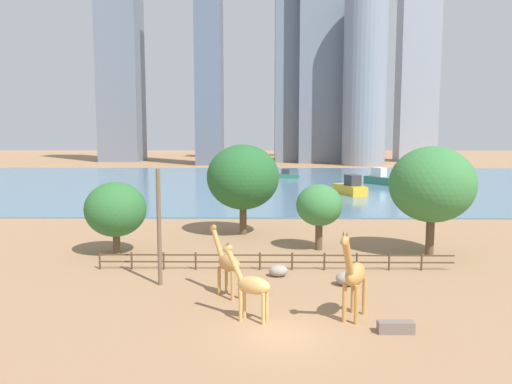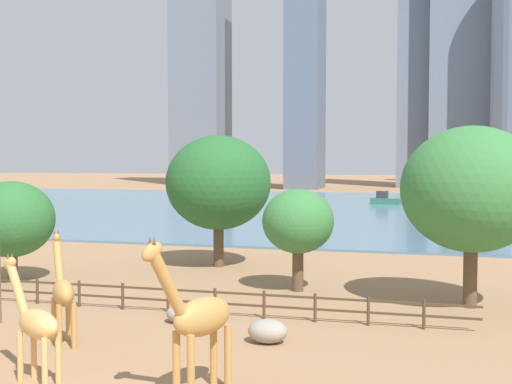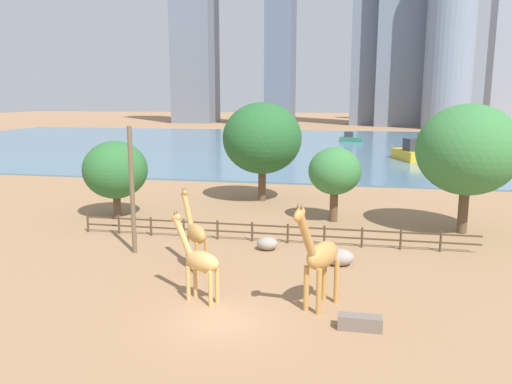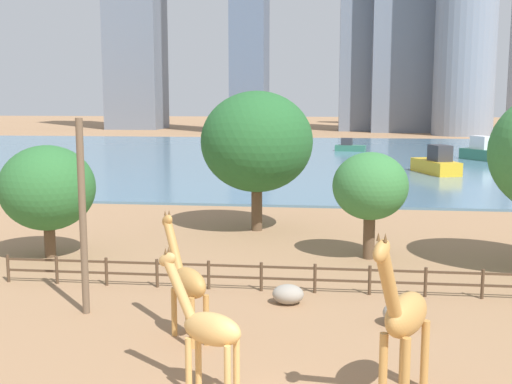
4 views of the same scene
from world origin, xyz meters
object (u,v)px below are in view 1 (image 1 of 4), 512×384
(tree_right_tall, at_px, (319,206))
(boulder_by_pole, at_px, (348,278))
(giraffe_tall, at_px, (227,263))
(boat_tug, at_px, (350,187))
(giraffe_young, at_px, (251,285))
(utility_pole, at_px, (159,227))
(feeding_trough, at_px, (396,327))
(tree_left_small, at_px, (243,177))
(boulder_near_fence, at_px, (278,271))
(tree_center_broad, at_px, (432,185))
(boat_ferry, at_px, (381,179))
(giraffe_companion, at_px, (354,275))
(boat_sailboat, at_px, (288,175))
(tree_left_large, at_px, (116,209))

(tree_right_tall, bearing_deg, boulder_by_pole, -85.63)
(giraffe_tall, bearing_deg, boat_tug, -57.78)
(giraffe_young, relative_size, utility_pole, 0.54)
(boulder_by_pole, bearing_deg, feeding_trough, -82.30)
(giraffe_tall, distance_m, tree_left_small, 19.37)
(boulder_near_fence, relative_size, feeding_trough, 0.73)
(boulder_by_pole, xyz_separation_m, tree_center_broad, (8.20, 8.57, 5.36))
(utility_pole, xyz_separation_m, tree_center_broad, (20.60, 8.62, 1.97))
(boat_ferry, bearing_deg, feeding_trough, -46.63)
(giraffe_young, distance_m, boulder_by_pole, 9.04)
(boulder_by_pole, height_order, boat_ferry, boat_ferry)
(boulder_near_fence, bearing_deg, boat_ferry, 70.72)
(giraffe_companion, relative_size, utility_pole, 0.67)
(giraffe_companion, distance_m, boulder_by_pole, 6.44)
(tree_center_broad, bearing_deg, giraffe_companion, -121.39)
(giraffe_tall, relative_size, boat_tug, 0.57)
(boat_tug, bearing_deg, tree_right_tall, 148.33)
(boulder_near_fence, height_order, boat_sailboat, boat_sailboat)
(boat_sailboat, xyz_separation_m, boat_tug, (8.77, -29.31, 0.39))
(giraffe_tall, relative_size, utility_pole, 0.57)
(giraffe_companion, distance_m, tree_left_small, 24.08)
(feeding_trough, xyz_separation_m, tree_left_small, (-8.63, 24.69, 5.41))
(giraffe_companion, bearing_deg, boat_ferry, -168.23)
(boulder_by_pole, bearing_deg, giraffe_young, -134.45)
(boat_sailboat, bearing_deg, boat_ferry, -25.27)
(tree_center_broad, bearing_deg, giraffe_tall, -145.91)
(giraffe_tall, xyz_separation_m, tree_left_small, (0.21, 19.03, 3.61))
(giraffe_young, bearing_deg, tree_center_broad, -113.21)
(tree_center_broad, bearing_deg, boat_tug, 89.35)
(giraffe_companion, distance_m, feeding_trough, 3.35)
(feeding_trough, relative_size, tree_center_broad, 0.20)
(boat_tug, bearing_deg, boulder_by_pole, 152.01)
(utility_pole, bearing_deg, tree_left_large, 122.19)
(utility_pole, distance_m, boulder_by_pole, 12.86)
(tree_center_broad, xyz_separation_m, tree_right_tall, (-8.98, 1.62, -1.98))
(giraffe_tall, height_order, tree_center_broad, tree_center_broad)
(giraffe_tall, distance_m, boat_ferry, 71.98)
(giraffe_tall, height_order, boat_ferry, giraffe_tall)
(utility_pole, height_order, tree_left_large, utility_pole)
(boulder_near_fence, relative_size, tree_left_large, 0.22)
(boulder_near_fence, distance_m, boulder_by_pole, 4.96)
(giraffe_young, xyz_separation_m, tree_left_large, (-11.54, 14.86, 1.76))
(utility_pole, relative_size, tree_right_tall, 1.36)
(feeding_trough, bearing_deg, giraffe_young, 168.10)
(giraffe_young, relative_size, tree_left_large, 0.70)
(giraffe_tall, distance_m, giraffe_companion, 8.03)
(tree_left_large, bearing_deg, tree_center_broad, 0.15)
(giraffe_companion, bearing_deg, boat_sailboat, -154.26)
(utility_pole, height_order, tree_center_broad, tree_center_broad)
(feeding_trough, bearing_deg, utility_pole, 149.76)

